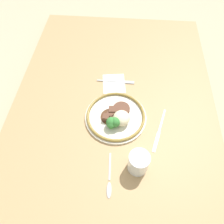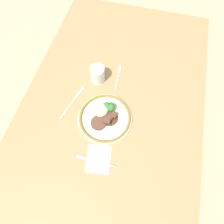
% 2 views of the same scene
% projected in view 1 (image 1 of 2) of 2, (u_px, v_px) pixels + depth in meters
% --- Properties ---
extents(ground_plane, '(8.00, 8.00, 0.00)m').
position_uv_depth(ground_plane, '(111.00, 132.00, 0.95)').
color(ground_plane, tan).
extents(dining_table, '(1.59, 0.92, 0.04)m').
position_uv_depth(dining_table, '(111.00, 129.00, 0.93)').
color(dining_table, tan).
rests_on(dining_table, ground).
extents(napkin, '(0.14, 0.12, 0.00)m').
position_uv_depth(napkin, '(114.00, 84.00, 1.05)').
color(napkin, white).
rests_on(napkin, dining_table).
extents(plate, '(0.26, 0.26, 0.06)m').
position_uv_depth(plate, '(116.00, 117.00, 0.92)').
color(plate, silver).
rests_on(plate, dining_table).
extents(juice_glass, '(0.08, 0.08, 0.09)m').
position_uv_depth(juice_glass, '(138.00, 163.00, 0.79)').
color(juice_glass, orange).
rests_on(juice_glass, dining_table).
extents(fork, '(0.02, 0.18, 0.00)m').
position_uv_depth(fork, '(119.00, 82.00, 1.06)').
color(fork, '#B7B7BC').
rests_on(fork, napkin).
extents(knife, '(0.21, 0.07, 0.00)m').
position_uv_depth(knife, '(159.00, 131.00, 0.91)').
color(knife, '#B7B7BC').
rests_on(knife, dining_table).
extents(spoon, '(0.17, 0.02, 0.01)m').
position_uv_depth(spoon, '(109.00, 184.00, 0.78)').
color(spoon, '#B7B7BC').
rests_on(spoon, dining_table).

